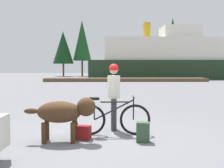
# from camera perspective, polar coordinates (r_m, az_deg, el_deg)

# --- Properties ---
(ground_plane) EXTENTS (160.00, 160.00, 0.00)m
(ground_plane) POSITION_cam_1_polar(r_m,az_deg,el_deg) (6.19, -3.06, -11.35)
(ground_plane) COLOR slate
(bicycle) EXTENTS (1.79, 0.44, 0.92)m
(bicycle) POSITION_cam_1_polar(r_m,az_deg,el_deg) (6.31, 0.00, -7.42)
(bicycle) COLOR black
(bicycle) RESTS_ON ground_plane
(person_cyclist) EXTENTS (0.32, 0.53, 1.69)m
(person_cyclist) POSITION_cam_1_polar(r_m,az_deg,el_deg) (6.74, 0.39, -1.39)
(person_cyclist) COLOR #333338
(person_cyclist) RESTS_ON ground_plane
(dog) EXTENTS (1.53, 0.54, 0.96)m
(dog) POSITION_cam_1_polar(r_m,az_deg,el_deg) (5.79, -10.16, -5.92)
(dog) COLOR #472D19
(dog) RESTS_ON ground_plane
(backpack) EXTENTS (0.31, 0.24, 0.43)m
(backpack) POSITION_cam_1_polar(r_m,az_deg,el_deg) (5.81, 6.66, -10.21)
(backpack) COLOR #334C33
(backpack) RESTS_ON ground_plane
(handbag_pannier) EXTENTS (0.35, 0.25, 0.31)m
(handbag_pannier) POSITION_cam_1_polar(r_m,az_deg,el_deg) (6.01, -6.15, -10.30)
(handbag_pannier) COLOR maroon
(handbag_pannier) RESTS_ON ground_plane
(dock_pier) EXTENTS (19.16, 2.79, 0.40)m
(dock_pier) POSITION_cam_1_polar(r_m,az_deg,el_deg) (31.97, 2.93, 0.94)
(dock_pier) COLOR brown
(dock_pier) RESTS_ON ground_plane
(ferry_boat) EXTENTS (22.25, 7.60, 8.29)m
(ferry_boat) POSITION_cam_1_polar(r_m,az_deg,el_deg) (40.43, 11.37, 5.20)
(ferry_boat) COLOR #1E331E
(ferry_boat) RESTS_ON ground_plane
(pine_tree_far_left) EXTENTS (3.95, 3.95, 8.61)m
(pine_tree_far_left) POSITION_cam_1_polar(r_m,az_deg,el_deg) (52.09, -10.44, 7.70)
(pine_tree_far_left) COLOR #4C331E
(pine_tree_far_left) RESTS_ON ground_plane
(pine_tree_center) EXTENTS (3.51, 3.51, 10.82)m
(pine_tree_center) POSITION_cam_1_polar(r_m,az_deg,el_deg) (52.38, -6.44, 9.26)
(pine_tree_center) COLOR #4C331E
(pine_tree_center) RESTS_ON ground_plane
(pine_tree_far_right) EXTENTS (3.86, 3.86, 11.57)m
(pine_tree_far_right) POSITION_cam_1_polar(r_m,az_deg,el_deg) (55.02, 12.86, 9.03)
(pine_tree_far_right) COLOR #4C331E
(pine_tree_far_right) RESTS_ON ground_plane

